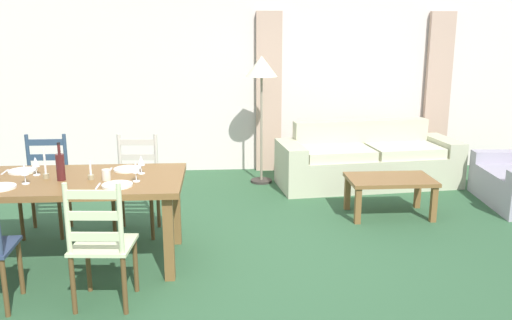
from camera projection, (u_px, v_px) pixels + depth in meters
The scene contains 26 objects.
ground_plane at pixel (235, 265), 4.61m from camera, with size 9.60×9.60×0.02m, color #2F5736.
wall_far at pixel (227, 74), 7.49m from camera, with size 9.60×0.16×2.70m, color silver.
curtain_panel_left at pixel (269, 93), 7.45m from camera, with size 0.35×0.08×2.20m, color tan.
curtain_panel_right at pixel (437, 92), 7.61m from camera, with size 0.35×0.08×2.20m, color tan.
dining_table at pixel (69, 189), 4.48m from camera, with size 1.90×0.96×0.75m.
dining_chair_near_right at pixel (101, 244), 3.80m from camera, with size 0.45×0.43×0.96m.
dining_chair_far_left at pixel (46, 185), 5.25m from camera, with size 0.42×0.40×0.96m.
dining_chair_far_right at pixel (137, 185), 5.25m from camera, with size 0.45×0.43×0.96m.
dinner_plate_near_left at pixel (0, 187), 4.19m from camera, with size 0.24×0.24×0.02m, color white.
dinner_plate_near_right at pixel (117, 185), 4.25m from camera, with size 0.24×0.24×0.02m, color white.
fork_near_right at pixel (98, 186), 4.24m from camera, with size 0.02×0.17×0.01m, color silver.
dinner_plate_far_left at pixel (23, 171), 4.67m from camera, with size 0.24×0.24×0.02m, color white.
fork_far_left at pixel (5, 172), 4.66m from camera, with size 0.02×0.17×0.01m, color silver.
dinner_plate_far_right at pixel (128, 169), 4.73m from camera, with size 0.24×0.24×0.02m, color white.
fork_far_right at pixel (110, 170), 4.72m from camera, with size 0.02×0.17×0.01m, color silver.
wine_bottle at pixel (60, 166), 4.39m from camera, with size 0.07×0.07×0.32m.
wine_glass_near_left at pixel (24, 171), 4.28m from camera, with size 0.06×0.06×0.16m.
wine_glass_near_right at pixel (136, 168), 4.36m from camera, with size 0.06×0.06×0.16m.
wine_glass_far_left at pixel (35, 163), 4.54m from camera, with size 0.06×0.06×0.16m.
wine_glass_far_right at pixel (141, 161), 4.59m from camera, with size 0.06×0.06×0.16m.
coffee_cup_primary at pixel (106, 175), 4.41m from camera, with size 0.07×0.07×0.09m, color beige.
candle_tall at pixel (46, 170), 4.45m from camera, with size 0.05×0.05×0.25m.
candle_short at pixel (91, 175), 4.43m from camera, with size 0.05×0.05×0.16m.
couch at pixel (366, 162), 6.94m from camera, with size 2.35×1.04×0.80m.
coffee_table at pixel (390, 184), 5.74m from camera, with size 0.90×0.56×0.42m.
standing_lamp at pixel (262, 74), 6.77m from camera, with size 0.40×0.40×1.64m.
Camera 1 is at (-0.11, -4.27, 1.95)m, focal length 37.78 mm.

